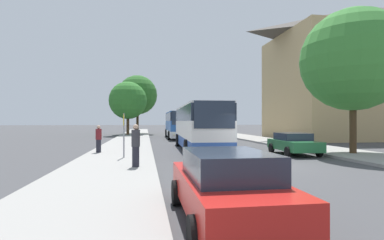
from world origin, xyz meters
TOP-DOWN VIEW (x-y plane):
  - ground_plane at (0.00, 0.00)m, footprint 300.00×300.00m
  - sidewalk_left at (-7.00, 0.00)m, footprint 4.00×120.00m
  - building_right_background at (20.71, 18.85)m, footprint 21.14×12.36m
  - bus_front at (-1.70, 7.57)m, footprint 2.99×12.20m
  - bus_middle at (-1.54, 22.74)m, footprint 2.92×10.72m
  - parked_car_left_curb at (-3.81, -7.58)m, footprint 1.97×4.49m
  - parked_car_right_near at (3.67, 3.87)m, footprint 2.24×4.13m
  - bus_stop_sign at (-6.59, 2.71)m, footprint 0.08×0.45m
  - pedestrian_waiting_near at (-8.33, 5.63)m, footprint 0.36×0.36m
  - pedestrian_waiting_far at (-5.86, -0.62)m, footprint 0.36×0.36m
  - tree_left_near at (-6.73, 34.89)m, footprint 6.24×6.24m
  - tree_left_far at (-7.96, 30.24)m, footprint 5.39×5.39m
  - tree_right_near at (7.03, 2.90)m, footprint 6.20×6.20m

SIDE VIEW (x-z plane):
  - ground_plane at x=0.00m, z-range 0.00..0.00m
  - sidewalk_left at x=-7.00m, z-range 0.00..0.15m
  - parked_car_right_near at x=3.67m, z-range 0.04..1.40m
  - parked_car_left_curb at x=-3.81m, z-range 0.03..1.52m
  - pedestrian_waiting_near at x=-8.33m, z-range 0.15..1.83m
  - pedestrian_waiting_far at x=-5.86m, z-range 0.16..1.97m
  - bus_stop_sign at x=-6.59m, z-range 0.44..2.80m
  - bus_front at x=-1.70m, z-range 0.12..3.29m
  - bus_middle at x=-1.54m, z-range 0.11..3.30m
  - tree_left_far at x=-7.96m, z-range 1.25..8.87m
  - tree_right_near at x=7.03m, z-range 1.43..10.20m
  - tree_left_near at x=-6.73m, z-range 1.64..10.89m
  - building_right_background at x=20.71m, z-range 0.00..15.93m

